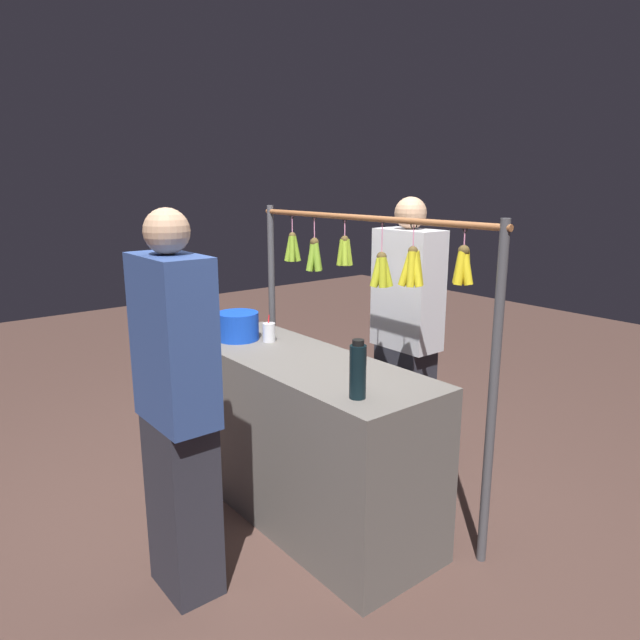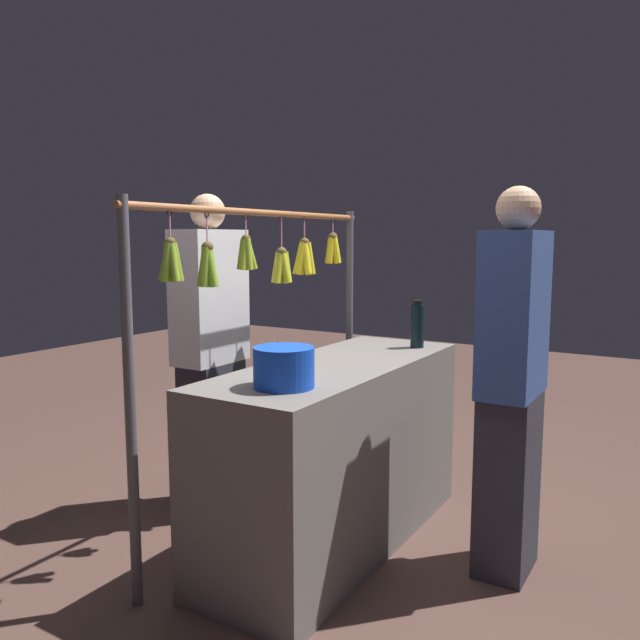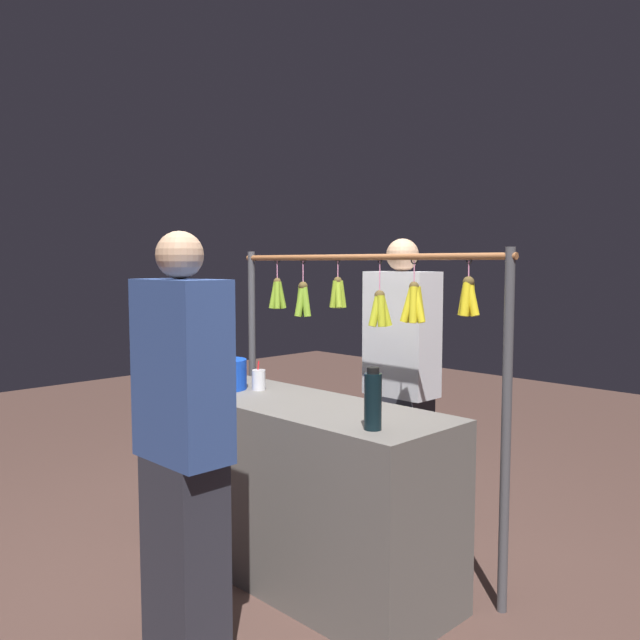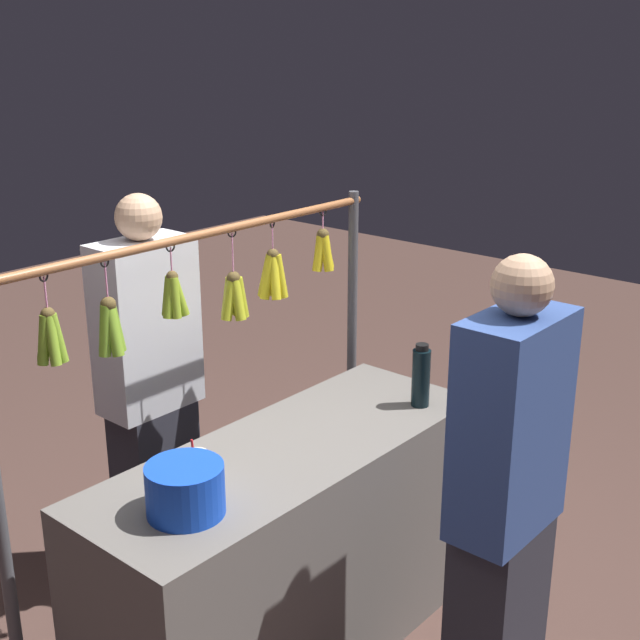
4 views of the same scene
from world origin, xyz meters
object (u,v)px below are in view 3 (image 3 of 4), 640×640
drink_cup (259,380)px  vendor_person (401,389)px  blue_bucket (224,374)px  water_bottle (373,400)px  customer_person (183,451)px

drink_cup → vendor_person: vendor_person is taller
blue_bucket → drink_cup: bearing=-142.4°
blue_bucket → water_bottle: bearing=175.4°
vendor_person → customer_person: 1.58m
water_bottle → drink_cup: 1.01m
customer_person → vendor_person: bearing=-84.3°
blue_bucket → vendor_person: (-0.54, -0.85, -0.13)m
water_bottle → vendor_person: size_ratio=0.15×
drink_cup → customer_person: size_ratio=0.09×
blue_bucket → customer_person: customer_person is taller
blue_bucket → drink_cup: (-0.15, -0.12, -0.03)m
water_bottle → vendor_person: 1.13m
water_bottle → customer_person: 0.78m
vendor_person → customer_person: bearing=95.7°
vendor_person → customer_person: (-0.16, 1.57, -0.01)m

